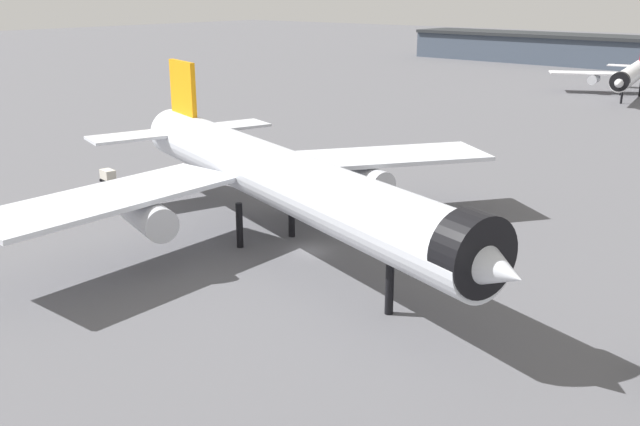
{
  "coord_description": "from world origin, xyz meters",
  "views": [
    {
      "loc": [
        46.9,
        -55.69,
        27.16
      ],
      "look_at": [
        4.83,
        -4.21,
        6.33
      ],
      "focal_mm": 40.0,
      "sensor_mm": 36.0,
      "label": 1
    }
  ],
  "objects": [
    {
      "name": "airliner_near_gate",
      "position": [
        -3.38,
        -1.55,
        8.08
      ],
      "size": [
        66.52,
        59.27,
        18.34
      ],
      "rotation": [
        0.0,
        0.0,
        -0.31
      ],
      "color": "silver",
      "rests_on": "ground"
    },
    {
      "name": "ground",
      "position": [
        0.0,
        0.0,
        0.0
      ],
      "size": [
        900.0,
        900.0,
        0.0
      ],
      "primitive_type": "plane",
      "color": "#56565B"
    },
    {
      "name": "airliner_far_taxiway",
      "position": [
        -9.83,
        143.98,
        5.79
      ],
      "size": [
        43.84,
        48.52,
        13.15
      ],
      "rotation": [
        0.0,
        0.0,
        4.88
      ],
      "color": "white",
      "rests_on": "ground"
    },
    {
      "name": "baggage_cart_trailing",
      "position": [
        -42.08,
        3.56,
        0.98
      ],
      "size": [
        2.61,
        2.23,
        1.82
      ],
      "rotation": [
        0.0,
        0.0,
        6.12
      ],
      "color": "black",
      "rests_on": "ground"
    },
    {
      "name": "terminal_building",
      "position": [
        -29.96,
        217.56,
        5.76
      ],
      "size": [
        173.46,
        31.73,
        17.65
      ],
      "rotation": [
        0.0,
        0.0,
        -0.05
      ],
      "color": "#3D4756",
      "rests_on": "ground"
    }
  ]
}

